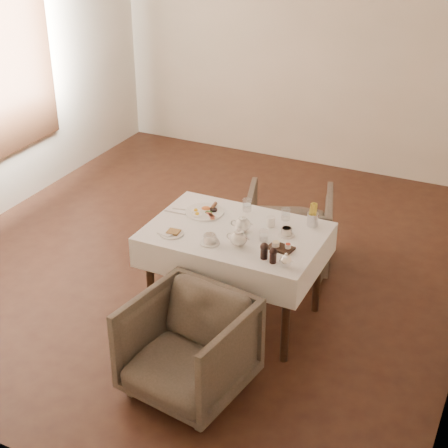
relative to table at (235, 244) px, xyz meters
name	(u,v)px	position (x,y,z in m)	size (l,w,h in m)	color
table	(235,244)	(0.00, 0.00, 0.00)	(1.28, 0.88, 0.75)	black
armchair_near	(188,348)	(0.07, -0.89, -0.30)	(0.72, 0.75, 0.68)	#453D33
armchair_far	(289,229)	(0.08, 0.93, -0.30)	(0.72, 0.74, 0.67)	#453D33
breakfast_plate	(205,211)	(-0.33, 0.16, 0.13)	(0.30, 0.30, 0.04)	white
side_plate	(171,233)	(-0.40, -0.25, 0.12)	(0.19, 0.18, 0.02)	white
teapot_centre	(243,223)	(0.05, 0.01, 0.18)	(0.16, 0.12, 0.13)	white
teapot_front	(239,237)	(0.11, -0.19, 0.18)	(0.16, 0.13, 0.13)	white
creamer	(271,221)	(0.20, 0.18, 0.16)	(0.06, 0.06, 0.07)	white
teacup_near	(210,239)	(-0.08, -0.25, 0.15)	(0.14, 0.14, 0.07)	white
teacup_far	(287,232)	(0.36, 0.10, 0.14)	(0.12, 0.12, 0.06)	white
glass_left	(247,205)	(-0.06, 0.33, 0.17)	(0.07, 0.07, 0.10)	silver
glass_mid	(264,235)	(0.24, -0.05, 0.16)	(0.06, 0.06, 0.09)	silver
glass_right	(286,214)	(0.27, 0.32, 0.16)	(0.07, 0.07, 0.09)	silver
condiment_board	(281,247)	(0.39, -0.11, 0.13)	(0.19, 0.14, 0.04)	black
pepper_mill_left	(264,251)	(0.34, -0.27, 0.18)	(0.06, 0.06, 0.12)	black
pepper_mill_right	(273,255)	(0.41, -0.30, 0.17)	(0.06, 0.06, 0.11)	black
silver_pot	(286,260)	(0.51, -0.32, 0.17)	(0.10, 0.08, 0.11)	white
fries_cup	(313,216)	(0.48, 0.32, 0.19)	(0.08, 0.08, 0.18)	silver
cutlery_fork	(183,210)	(-0.50, 0.13, 0.12)	(0.01, 0.17, 0.00)	silver
cutlery_knife	(176,213)	(-0.53, 0.06, 0.12)	(0.02, 0.20, 0.00)	silver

